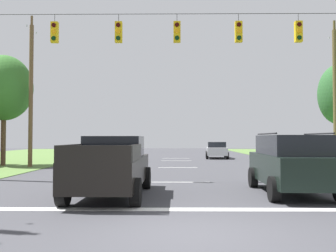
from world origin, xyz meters
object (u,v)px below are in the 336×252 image
Objects in this scene: pickup_truck at (112,166)px; utility_pole_mid_right at (335,96)px; distant_car_oncoming at (217,150)px; suv_black at (291,162)px; overhead_signal_span at (179,79)px; utility_pole_near_left at (31,93)px; distant_car_crossing_white at (98,153)px; tree_roadside_far_right at (4,88)px.

pickup_truck is 0.58× the size of utility_pole_mid_right.
utility_pole_mid_right reaches higher than distant_car_oncoming.
suv_black reaches higher than distant_car_oncoming.
overhead_signal_span is 11.98m from utility_pole_near_left.
overhead_signal_span reaches higher than pickup_truck.
suv_black is at bearing -55.99° from distant_car_crossing_white.
tree_roadside_far_right reaches higher than distant_car_crossing_white.
utility_pole_near_left is (-3.91, -2.48, 4.05)m from distant_car_crossing_white.
utility_pole_mid_right is 0.94× the size of utility_pole_near_left.
overhead_signal_span reaches higher than tree_roadside_far_right.
utility_pole_mid_right is (9.97, 6.54, -0.03)m from overhead_signal_span.
overhead_signal_span is 11.92m from utility_pole_mid_right.
tree_roadside_far_right is (-21.69, 1.66, 0.74)m from utility_pole_mid_right.
distant_car_crossing_white is 0.47× the size of utility_pole_mid_right.
distant_car_oncoming is at bearing 74.56° from pickup_truck.
distant_car_oncoming is 0.59× the size of tree_roadside_far_right.
utility_pole_mid_right is at bearing -61.51° from distant_car_oncoming.
pickup_truck reaches higher than distant_car_oncoming.
overhead_signal_span is 14.32m from tree_roadside_far_right.
utility_pole_mid_right is (6.24, 10.65, 3.48)m from suv_black.
pickup_truck is (-2.28, -4.53, -3.60)m from overhead_signal_span.
suv_black is 1.10× the size of distant_car_oncoming.
tree_roadside_far_right is (-9.44, 12.73, 4.31)m from pickup_truck.
utility_pole_near_left reaches higher than overhead_signal_span.
suv_black is 21.87m from distant_car_oncoming.
overhead_signal_span is 1.93× the size of utility_pole_mid_right.
overhead_signal_span reaches higher than distant_car_oncoming.
pickup_truck is at bearing -53.45° from tree_roadside_far_right.
tree_roadside_far_right is (-2.20, 0.94, 0.44)m from utility_pole_near_left.
distant_car_crossing_white is 16.34m from utility_pole_mid_right.
pickup_truck is at bearing -116.72° from overhead_signal_span.
suv_black is at bearing -47.78° from overhead_signal_span.
tree_roadside_far_right reaches higher than suv_black.
utility_pole_mid_right reaches higher than pickup_truck.
utility_pole_near_left is (-7.24, 11.80, 3.87)m from pickup_truck.
overhead_signal_span is at bearing -102.31° from distant_car_oncoming.
pickup_truck is 14.37m from utility_pole_near_left.
utility_pole_mid_right is 1.24× the size of tree_roadside_far_right.
distant_car_crossing_white is (-5.62, 9.74, -3.78)m from overhead_signal_span.
pickup_truck is 16.43m from tree_roadside_far_right.
utility_pole_mid_right is at bearing 59.62° from suv_black.
suv_black is 0.49× the size of utility_pole_near_left.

